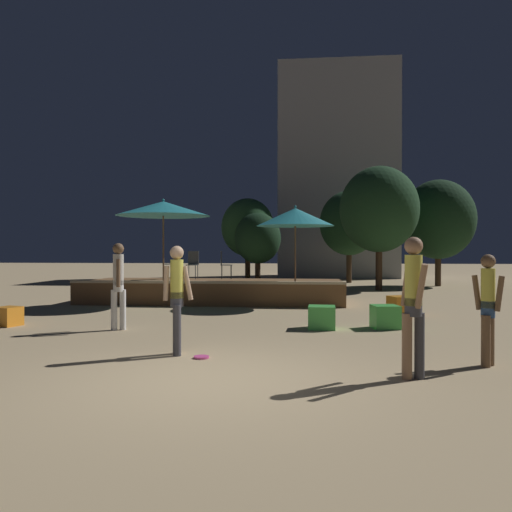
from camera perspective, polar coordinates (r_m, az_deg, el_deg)
ground_plane at (r=6.65m, az=-5.51°, el=-13.98°), size 120.00×120.00×0.00m
wooden_deck at (r=16.55m, az=-4.85°, el=-4.02°), size 8.40×3.06×0.77m
patio_umbrella_0 at (r=15.80m, az=-10.55°, el=5.34°), size 2.90×2.90×3.29m
patio_umbrella_1 at (r=15.19m, az=4.51°, el=4.45°), size 2.36×2.36×3.05m
cube_seat_0 at (r=11.18m, az=14.55°, el=-6.74°), size 0.62×0.62×0.50m
cube_seat_1 at (r=13.59m, az=16.27°, el=-5.47°), size 0.72×0.72×0.49m
cube_seat_2 at (r=12.47m, az=-26.46°, el=-6.20°), size 0.57×0.57×0.43m
cube_seat_3 at (r=10.88m, az=7.53°, el=-6.96°), size 0.59×0.59×0.49m
person_0 at (r=8.14m, az=-9.04°, el=-4.45°), size 0.49×0.29×1.75m
person_1 at (r=8.00m, az=24.98°, el=-5.28°), size 0.41×0.35×1.62m
person_2 at (r=6.83m, az=17.55°, el=-4.79°), size 0.30×0.58×1.86m
person_3 at (r=10.94m, az=-15.46°, el=-2.85°), size 0.30×0.47×1.84m
bistro_chair_0 at (r=17.52m, az=-10.31°, el=-0.61°), size 0.43×0.42×0.90m
bistro_chair_1 at (r=16.41m, az=-7.24°, el=-0.68°), size 0.40×0.40×0.90m
bistro_chair_2 at (r=16.16m, az=-3.72°, el=-0.70°), size 0.42×0.41×0.90m
frisbee_disc at (r=7.97m, az=-6.27°, el=-11.41°), size 0.24×0.24×0.03m
background_tree_0 at (r=26.64m, az=-0.96°, el=3.27°), size 2.81×2.81×4.48m
background_tree_1 at (r=25.35m, az=0.20°, el=2.03°), size 2.36×2.36×3.62m
background_tree_2 at (r=21.80m, az=13.88°, el=5.19°), size 3.31×3.31×5.26m
background_tree_3 at (r=25.24m, az=20.11°, el=3.93°), size 3.42×3.42×5.05m
background_tree_4 at (r=26.68m, az=10.59°, el=3.70°), size 3.08×3.08×4.83m
distant_building at (r=33.00m, az=9.17°, el=9.22°), size 7.36×4.69×13.27m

